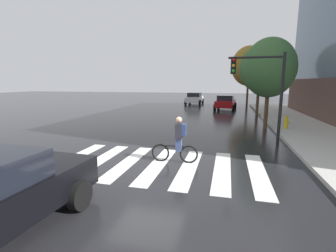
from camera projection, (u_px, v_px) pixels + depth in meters
The scene contains 10 objects.
ground_plane at pixel (147, 164), 8.65m from camera, with size 120.00×120.00×0.00m, color black.
crosswalk_stripes at pixel (158, 165), 8.55m from camera, with size 7.29×3.95×0.01m.
sedan_mid at pixel (226, 102), 25.96m from camera, with size 2.42×4.61×1.54m.
sedan_far at pixel (195, 98), 32.46m from camera, with size 2.22×4.52×1.54m.
cyclist at pixel (178, 140), 8.65m from camera, with size 1.71×0.37×1.69m.
traffic_light_near at pixel (263, 83), 10.93m from camera, with size 2.47×0.28×4.20m.
fire_hydrant at pixel (286, 122), 14.42m from camera, with size 0.33×0.22×0.78m.
street_tree_near at pixel (269, 68), 14.62m from camera, with size 3.12×3.12×5.55m.
street_tree_mid at pixel (260, 69), 20.28m from camera, with size 3.35×3.35×5.95m.
street_tree_far at pixel (249, 66), 27.81m from camera, with size 3.96×3.96×7.04m.
Camera 1 is at (2.71, -7.84, 2.88)m, focal length 25.72 mm.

